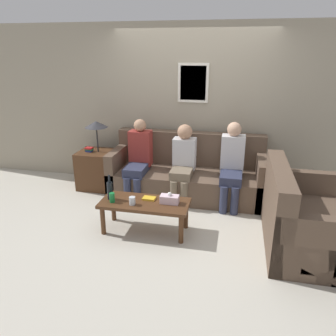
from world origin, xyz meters
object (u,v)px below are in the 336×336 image
Objects in this scene: person_left at (139,157)px; person_middle at (183,160)px; person_right at (232,162)px; couch_main at (187,175)px; drinking_glass at (132,201)px; coffee_table at (145,206)px; wine_bottle at (110,190)px; couch_side at (301,221)px.

person_middle is (0.70, -0.01, -0.00)m from person_left.
person_middle is 0.72m from person_right.
person_middle is (-0.04, -0.18, 0.30)m from couch_main.
drinking_glass is 1.26m from person_middle.
couch_main is at bearing 77.87° from person_middle.
person_right is (1.42, -0.01, 0.01)m from person_left.
person_middle is at bearing 74.12° from coffee_table.
person_left is at bearing 178.95° from person_middle.
wine_bottle reaches higher than drinking_glass.
couch_main is 1.44m from drinking_glass.
couch_side is 1.20× the size of person_left.
couch_side is 2.00m from drinking_glass.
couch_main reaches higher than coffee_table.
drinking_glass is at bearing -109.15° from couch_main.
person_left reaches higher than couch_main.
couch_main is 1.96× the size of person_right.
couch_main is 1.65× the size of couch_side.
person_left reaches higher than wine_bottle.
couch_main reaches higher than wine_bottle.
couch_side is 1.18× the size of person_right.
person_left is 1.04× the size of person_middle.
person_right reaches higher than couch_main.
couch_side is 1.29× the size of coffee_table.
wine_bottle is at bearing -92.55° from person_left.
coffee_table is 3.44× the size of wine_bottle.
person_right is (-0.84, 1.00, 0.32)m from couch_side.
couch_side is 1.87m from person_middle.
person_middle is (0.30, 1.06, 0.28)m from coffee_table.
couch_side is 2.32m from wine_bottle.
couch_side reaches higher than wine_bottle.
person_right is at bearing 0.07° from person_middle.
wine_bottle is 1.31m from person_middle.
drinking_glass is at bearing -110.21° from person_middle.
coffee_table is 1.51m from person_right.
drinking_glass is (-0.13, -0.10, 0.11)m from coffee_table.
wine_bottle is (-0.79, -1.25, 0.21)m from couch_main.
couch_main is 2.14× the size of coffee_table.
drinking_glass is 1.22m from person_left.
person_left is (-2.26, 1.01, 0.30)m from couch_side.
drinking_glass is 1.65m from person_right.
coffee_table is 0.20m from drinking_glass.
person_middle reaches higher than drinking_glass.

